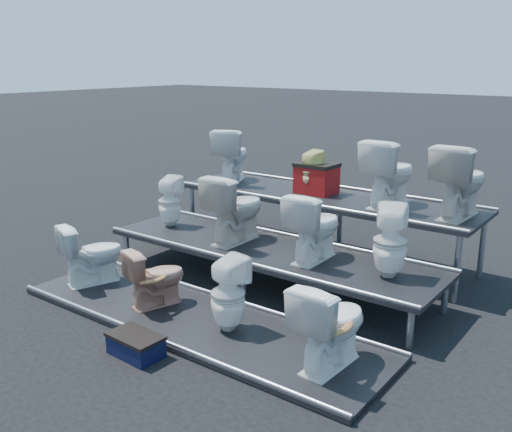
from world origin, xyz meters
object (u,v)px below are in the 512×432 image
Objects in this scene: toilet_0 at (92,253)px; toilet_1 at (156,277)px; toilet_9 at (311,172)px; toilet_3 at (331,324)px; toilet_10 at (389,173)px; toilet_6 at (314,226)px; toilet_11 at (460,181)px; toilet_8 at (232,155)px; toilet_4 at (170,201)px; step_stool at (136,346)px; toilet_5 at (235,208)px; toilet_2 at (228,294)px; red_crate at (316,180)px; toilet_7 at (390,242)px.

toilet_0 reaches higher than toilet_1.
toilet_3 is at bearing 136.01° from toilet_9.
toilet_10 is (2.54, 2.60, 0.86)m from toilet_0.
toilet_0 is 3.73m from toilet_10.
toilet_6 is 1.40m from toilet_10.
toilet_8 is at bearing 3.31° from toilet_11.
toilet_4 is 2.77m from step_stool.
toilet_9 is (1.41, 2.60, 0.73)m from toilet_0.
toilet_5 is 1.12m from toilet_6.
toilet_10 is at bearing 156.19° from toilet_8.
toilet_2 is (1.01, 0.00, 0.06)m from toilet_1.
toilet_10 is at bearing -100.74° from toilet_1.
red_crate is at bearing -79.46° from toilet_1.
toilet_5 reaches higher than toilet_1.
step_stool is at bearing 103.73° from toilet_5.
toilet_3 is (1.13, 0.00, 0.02)m from toilet_2.
red_crate is (1.45, 1.38, 0.24)m from toilet_4.
toilet_8 is 0.93× the size of toilet_11.
toilet_6 is (1.18, 1.30, 0.47)m from toilet_1.
red_crate is (0.38, 2.68, 0.66)m from toilet_1.
toilet_10 is (0.46, 2.60, 0.84)m from toilet_2.
toilet_3 is at bearing 29.80° from step_stool.
toilet_0 is 1.35m from toilet_4.
toilet_1 is 0.75× the size of toilet_11.
toilet_8 is (-1.05, 2.60, 0.88)m from toilet_1.
toilet_11 is at bearing -121.31° from toilet_7.
toilet_0 is at bearing 65.59° from toilet_8.
toilet_3 reaches higher than toilet_2.
toilet_10 reaches higher than toilet_8.
toilet_1 is at bearing 7.51° from toilet_2.
toilet_10 reaches higher than toilet_4.
toilet_5 is at bearing -28.56° from toilet_3.
toilet_10 is at bearing -102.98° from toilet_6.
toilet_9 is (-1.80, 2.60, 0.70)m from toilet_3.
toilet_2 is 3.04m from toilet_11.
toilet_8 reaches higher than toilet_2.
toilet_8 is 0.94× the size of toilet_10.
toilet_5 is at bearing 46.40° from toilet_10.
red_crate is (-0.80, 1.38, 0.19)m from toilet_6.
toilet_3 is at bearing 108.09° from toilet_10.
toilet_6 is 1.60m from red_crate.
toilet_10 is (1.13, 0.00, 0.12)m from toilet_9.
step_stool is (-1.51, -2.12, -0.75)m from toilet_7.
toilet_1 is at bearing 127.23° from step_stool.
toilet_11 is at bearing -109.60° from toilet_2.
toilet_0 is 1.78m from toilet_5.
red_crate reaches higher than toilet_0.
toilet_3 is 1.02× the size of toilet_6.
toilet_11 is (1.33, 2.60, 0.85)m from toilet_2.
toilet_3 is at bearing 88.91° from toilet_11.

